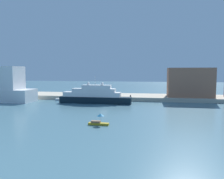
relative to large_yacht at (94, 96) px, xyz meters
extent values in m
plane|color=slate|center=(5.69, -8.08, -2.93)|extent=(400.00, 400.00, 0.00)
cube|color=#B7AD99|center=(5.69, 17.04, -2.08)|extent=(110.00, 18.24, 1.70)
cube|color=black|center=(0.41, 0.00, -1.61)|extent=(28.89, 4.35, 2.63)
cube|color=white|center=(-1.03, 0.00, 0.63)|extent=(23.11, 4.00, 1.86)
cube|color=white|center=(-0.16, 0.00, 2.28)|extent=(17.33, 3.66, 1.42)
cube|color=white|center=(0.99, 0.00, 3.71)|extent=(11.56, 3.31, 1.44)
cylinder|color=silver|center=(0.41, 0.00, 6.28)|extent=(0.16, 0.16, 3.69)
sphere|color=white|center=(3.30, 0.00, 4.99)|extent=(1.13, 1.13, 1.13)
sphere|color=white|center=(-2.48, 0.00, 4.99)|extent=(1.13, 1.13, 1.13)
cube|color=#B7991E|center=(10.14, -34.60, -2.67)|extent=(4.89, 1.28, 0.52)
cube|color=#8C6647|center=(9.41, -34.60, -2.18)|extent=(2.15, 1.02, 0.47)
cylinder|color=#B2B2B2|center=(10.63, -34.60, -1.60)|extent=(0.06, 0.06, 1.63)
cone|color=teal|center=(10.63, -34.60, -0.47)|extent=(1.75, 1.75, 0.61)
cube|color=silver|center=(-15.75, 4.89, -2.49)|extent=(6.09, 1.78, 0.88)
cube|color=#9E664C|center=(39.07, 15.08, 5.08)|extent=(18.92, 10.06, 12.61)
cube|color=#1E4C99|center=(-9.22, 14.24, -0.80)|extent=(4.10, 1.74, 0.86)
cube|color=#262D33|center=(-9.42, 14.24, -0.08)|extent=(2.46, 1.56, 0.57)
cylinder|color=#4C4C4C|center=(-4.64, 13.03, -0.48)|extent=(0.36, 0.36, 1.51)
sphere|color=tan|center=(-4.64, 13.03, 0.40)|extent=(0.24, 0.24, 0.24)
cylinder|color=black|center=(13.66, 9.71, -0.81)|extent=(0.53, 0.53, 0.84)
camera|label=1|loc=(22.24, -84.36, 9.78)|focal=34.98mm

